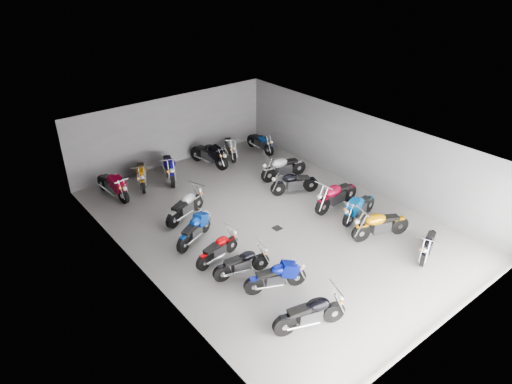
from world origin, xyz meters
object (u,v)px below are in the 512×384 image
motorcycle_left_b (276,277)px  motorcycle_left_c (242,263)px  motorcycle_back_a (113,185)px  motorcycle_back_b (142,174)px  motorcycle_right_e (294,183)px  motorcycle_right_f (283,167)px  motorcycle_left_d (218,249)px  motorcycle_right_a (428,244)px  motorcycle_left_f (186,206)px  motorcycle_right_b (380,224)px  motorcycle_left_a (311,313)px  motorcycle_back_f (261,142)px  motorcycle_back_d (209,155)px  motorcycle_back_c (169,167)px  motorcycle_back_e (230,147)px  motorcycle_right_d (336,195)px  motorcycle_right_c (359,207)px  motorcycle_left_e (195,229)px  drain_grate (277,228)px

motorcycle_left_b → motorcycle_left_c: 1.24m
motorcycle_back_a → motorcycle_back_b: 1.41m
motorcycle_left_c → motorcycle_right_e: 5.74m
motorcycle_right_f → motorcycle_right_e: bearing=165.7°
motorcycle_left_d → motorcycle_right_a: same height
motorcycle_left_f → motorcycle_right_b: bearing=20.0°
motorcycle_left_a → motorcycle_back_f: 12.10m
motorcycle_right_f → motorcycle_back_d: motorcycle_back_d is taller
motorcycle_back_c → motorcycle_left_b: bearing=104.0°
motorcycle_left_b → motorcycle_left_d: size_ratio=1.02×
motorcycle_right_f → motorcycle_back_e: motorcycle_right_f is taller
motorcycle_left_c → motorcycle_right_d: size_ratio=0.80×
motorcycle_left_c → motorcycle_right_d: bearing=114.2°
motorcycle_right_c → motorcycle_back_a: size_ratio=0.91×
motorcycle_left_c → motorcycle_back_b: (0.31, 7.56, 0.07)m
motorcycle_left_c → motorcycle_back_c: size_ratio=0.82×
motorcycle_left_c → motorcycle_right_a: motorcycle_left_c is taller
motorcycle_back_d → motorcycle_back_f: bearing=163.8°
motorcycle_left_e → motorcycle_right_b: 6.51m
motorcycle_left_a → motorcycle_left_e: 5.49m
motorcycle_left_b → motorcycle_right_d: motorcycle_right_d is taller
motorcycle_right_c → motorcycle_back_f: bearing=-17.9°
motorcycle_left_b → motorcycle_right_c: motorcycle_right_c is taller
motorcycle_right_c → motorcycle_back_e: motorcycle_back_e is taller
motorcycle_right_b → motorcycle_right_a: bearing=-147.0°
motorcycle_right_d → motorcycle_right_f: size_ratio=1.04×
motorcycle_left_d → motorcycle_right_c: size_ratio=0.90×
motorcycle_left_e → motorcycle_right_b: motorcycle_right_b is taller
motorcycle_back_d → motorcycle_right_d: bearing=92.7°
motorcycle_back_d → motorcycle_back_a: bearing=-11.3°
motorcycle_right_a → motorcycle_left_b: bearing=48.0°
drain_grate → motorcycle_right_c: 3.20m
motorcycle_right_d → motorcycle_right_f: 3.24m
motorcycle_left_d → motorcycle_back_f: motorcycle_back_f is taller
motorcycle_left_a → motorcycle_right_e: size_ratio=1.05×
motorcycle_left_b → motorcycle_right_e: bearing=153.3°
motorcycle_right_c → motorcycle_back_b: (-5.15, 7.64, 0.04)m
motorcycle_left_d → motorcycle_right_f: size_ratio=0.82×
motorcycle_right_e → motorcycle_left_a: bearing=164.0°
motorcycle_right_a → motorcycle_back_d: 10.62m
motorcycle_right_b → motorcycle_back_c: motorcycle_back_c is taller
motorcycle_back_b → motorcycle_right_d: bearing=150.7°
drain_grate → motorcycle_left_a: (-2.54, -4.28, 0.50)m
motorcycle_left_a → motorcycle_right_f: size_ratio=0.91×
motorcycle_left_a → motorcycle_back_e: bearing=173.7°
motorcycle_left_b → motorcycle_right_a: (5.06, -1.87, -0.03)m
motorcycle_right_c → motorcycle_back_d: motorcycle_back_d is taller
motorcycle_right_d → motorcycle_back_c: motorcycle_back_c is taller
motorcycle_left_b → motorcycle_right_f: 7.47m
motorcycle_back_f → motorcycle_right_c: bearing=82.8°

